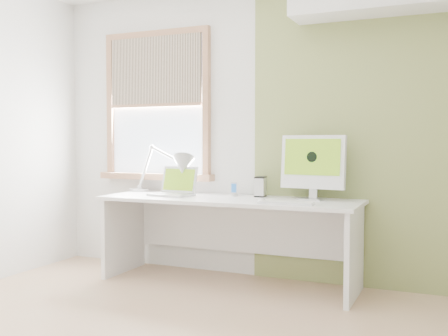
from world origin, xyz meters
The scene contains 11 objects.
room centered at (0.00, 0.00, 1.30)m, with size 4.04×3.54×2.64m.
accent_wall centered at (1.00, 1.74, 1.30)m, with size 2.00×0.02×2.60m, color #8B954F.
window centered at (-1.00, 1.71, 1.54)m, with size 1.20×0.14×1.42m.
desk centered at (-0.11, 1.44, 0.53)m, with size 2.20×0.70×0.73m.
desk_lamp centered at (-0.70, 1.52, 0.96)m, with size 0.77×0.37×0.44m.
laptop centered at (-0.63, 1.41, 0.79)m, with size 0.38×0.32×0.25m.
phone_dock centered at (-0.12, 1.54, 0.76)m, with size 0.08×0.08×0.12m.
external_drive centered at (0.10, 1.60, 0.82)m, with size 0.10×0.14×0.17m.
imac centered at (0.57, 1.56, 1.02)m, with size 0.54×0.19×0.53m.
keyboard centered at (0.47, 1.15, 0.74)m, with size 0.43×0.13×0.02m.
mouse centered at (0.26, 1.18, 0.75)m, with size 0.06×0.11×0.03m, color white.
Camera 1 is at (1.64, -2.69, 1.20)m, focal length 42.49 mm.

